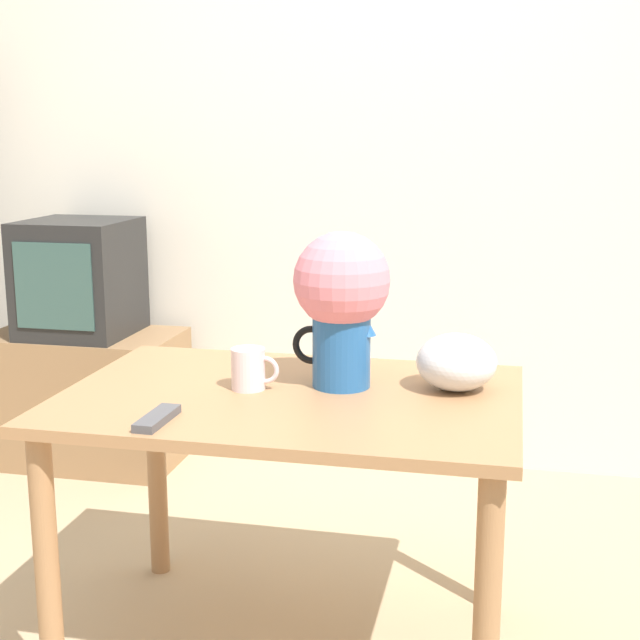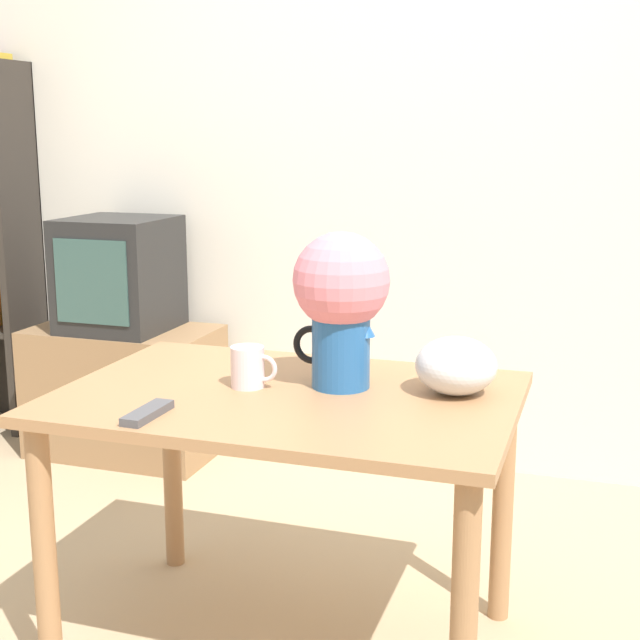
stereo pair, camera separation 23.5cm
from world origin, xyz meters
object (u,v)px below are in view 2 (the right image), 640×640
white_bowl (456,366)px  tv_set (119,274)px  coffee_mug (249,367)px  flower_vase (341,297)px

white_bowl → tv_set: tv_set is taller
coffee_mug → tv_set: tv_set is taller
flower_vase → tv_set: bearing=140.1°
flower_vase → coffee_mug: bearing=-160.9°
coffee_mug → tv_set: bearing=132.7°
tv_set → white_bowl: bearing=-33.5°
white_bowl → tv_set: 1.95m
coffee_mug → white_bowl: (0.53, 0.11, 0.02)m
white_bowl → tv_set: size_ratio=0.44×
coffee_mug → flower_vase: bearing=19.1°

